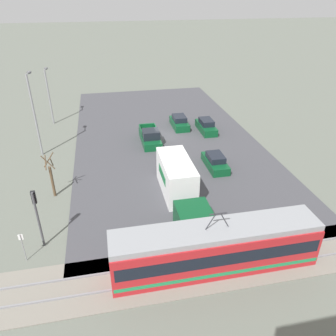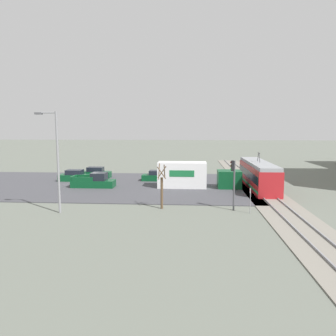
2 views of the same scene
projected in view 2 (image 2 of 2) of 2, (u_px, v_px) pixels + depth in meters
ground_plane at (88, 185)px, 43.44m from camera, size 320.00×320.00×0.00m
road_surface at (88, 184)px, 43.44m from camera, size 21.55×42.27×0.08m
rail_bed at (256, 186)px, 41.91m from camera, size 66.88×4.40×0.22m
light_rail_tram at (258, 175)px, 40.78m from camera, size 13.56×2.64×4.37m
box_truck at (193, 176)px, 40.93m from camera, size 2.57×10.29×3.17m
pickup_truck at (94, 182)px, 41.23m from camera, size 2.07×5.33×1.84m
sedan_car_0 at (157, 176)px, 46.33m from camera, size 1.78×4.26×1.45m
sedan_car_1 at (75, 176)px, 46.06m from camera, size 1.86×4.30×1.56m
sedan_car_2 at (96, 173)px, 48.95m from camera, size 1.74×4.50×1.61m
traffic_light_pole at (233, 178)px, 29.62m from camera, size 0.28×0.47×4.58m
street_tree at (162, 188)px, 30.36m from camera, size 1.00×0.84×4.21m
street_lamp_near_crossing at (56, 156)px, 28.47m from camera, size 0.36×1.95×8.92m
no_parking_sign at (250, 198)px, 28.73m from camera, size 0.32×0.08×2.25m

